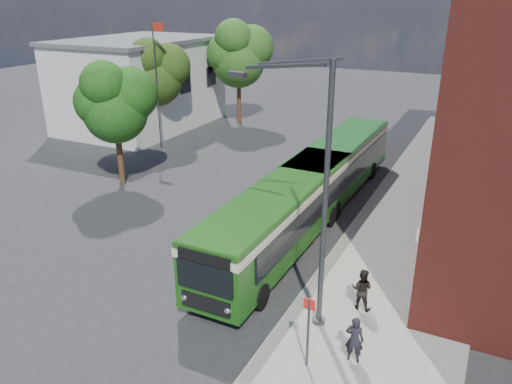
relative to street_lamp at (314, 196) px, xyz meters
The scene contains 14 objects.
ground 7.10m from the street_lamp, 157.54° to the left, with size 120.00×120.00×0.00m, color #2A2A2D.
pavement 11.27m from the street_lamp, 77.80° to the left, with size 6.00×48.00×0.15m, color gray.
kerb_line 11.12m from the street_lamp, 95.07° to the left, with size 0.12×48.00×0.01m, color beige.
white_building 30.38m from the street_lamp, 138.79° to the left, with size 9.40×13.40×7.30m.
flagpole 22.89m from the street_lamp, 139.05° to the left, with size 0.95×0.10×9.00m.
street_lamp is the anchor object (origin of this frame).
bus_stop_sign 4.02m from the street_lamp, 70.87° to the right, with size 0.35×0.08×2.52m.
bus_front 6.12m from the street_lamp, 124.32° to the left, with size 2.71×12.62×3.02m.
bus_rear 13.25m from the street_lamp, 103.14° to the left, with size 2.86×11.77×3.02m.
pedestrian_a 4.54m from the street_lamp, 34.71° to the right, with size 0.57×0.38×1.57m, color black.
pedestrian_b 4.36m from the street_lamp, 45.66° to the left, with size 0.76×0.59×1.57m, color black.
tree_left 16.88m from the street_lamp, 152.15° to the left, with size 4.36×4.14×7.36m.
tree_mid 25.08m from the street_lamp, 138.11° to the left, with size 4.62×4.39×7.79m.
tree_right 29.14m from the street_lamp, 122.80° to the left, with size 5.24×4.98×8.85m.
Camera 1 is at (9.61, -15.80, 10.70)m, focal length 35.00 mm.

